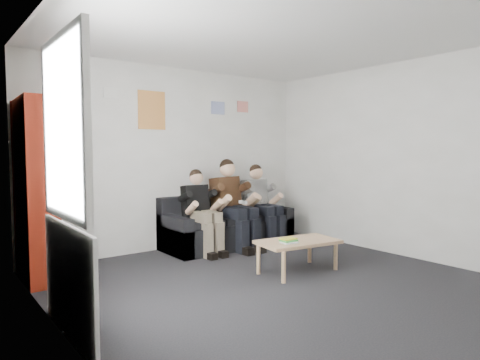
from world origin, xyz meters
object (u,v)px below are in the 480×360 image
object	(u,v)px
sofa	(227,228)
person_right	(263,204)
bookshelf	(36,190)
person_left	(202,212)
person_middle	(234,205)
coffee_table	(298,244)

from	to	relation	value
sofa	person_right	bearing A→B (deg)	-18.67
sofa	person_right	world-z (taller)	person_right
bookshelf	person_left	bearing A→B (deg)	0.58
person_right	person_middle	bearing A→B (deg)	-175.29
person_middle	person_right	xyz separation A→B (m)	(0.56, 0.01, -0.03)
bookshelf	coffee_table	distance (m)	3.09
sofa	person_middle	bearing A→B (deg)	-90.00
person_left	person_right	world-z (taller)	person_right
coffee_table	person_right	xyz separation A→B (m)	(0.71, 1.51, 0.28)
sofa	bookshelf	world-z (taller)	bookshelf
person_right	coffee_table	bearing A→B (deg)	-111.09
sofa	person_right	xyz separation A→B (m)	(0.56, -0.19, 0.34)
person_left	person_middle	distance (m)	0.57
person_left	person_middle	world-z (taller)	person_middle
person_middle	bookshelf	bearing A→B (deg)	171.03
sofa	person_left	distance (m)	0.67
person_right	sofa	bearing A→B (deg)	165.49
person_right	bookshelf	bearing A→B (deg)	-176.91
bookshelf	person_left	world-z (taller)	bookshelf
bookshelf	person_middle	size ratio (longest dim) A/B	1.53
bookshelf	person_right	world-z (taller)	bookshelf
person_right	person_left	bearing A→B (deg)	-175.98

